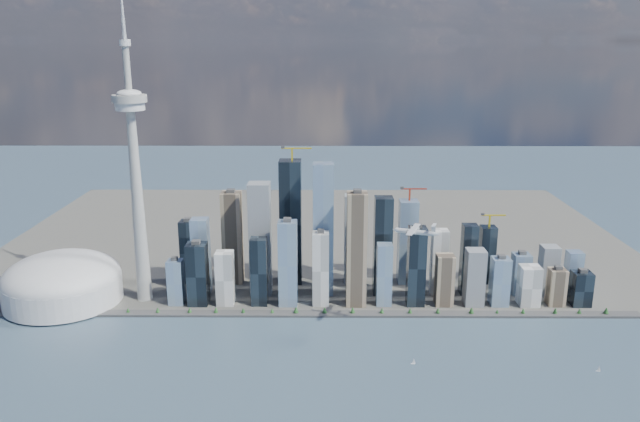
{
  "coord_description": "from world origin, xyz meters",
  "views": [
    {
      "loc": [
        17.61,
        -715.5,
        445.7
      ],
      "look_at": [
        11.37,
        260.0,
        179.02
      ],
      "focal_mm": 35.0,
      "sensor_mm": 36.0,
      "label": 1
    }
  ],
  "objects_px": {
    "sailboat_west": "(413,362)",
    "dome_stadium": "(62,281)",
    "needle_tower": "(135,170)",
    "airplane": "(416,231)",
    "sailboat_east": "(599,370)"
  },
  "relations": [
    {
      "from": "needle_tower",
      "to": "airplane",
      "type": "height_order",
      "value": "needle_tower"
    },
    {
      "from": "dome_stadium",
      "to": "airplane",
      "type": "height_order",
      "value": "airplane"
    },
    {
      "from": "needle_tower",
      "to": "dome_stadium",
      "type": "bearing_deg",
      "value": -175.91
    },
    {
      "from": "dome_stadium",
      "to": "needle_tower",
      "type": "bearing_deg",
      "value": 4.09
    },
    {
      "from": "sailboat_west",
      "to": "dome_stadium",
      "type": "bearing_deg",
      "value": 166.12
    },
    {
      "from": "needle_tower",
      "to": "dome_stadium",
      "type": "distance_m",
      "value": 241.4
    },
    {
      "from": "needle_tower",
      "to": "airplane",
      "type": "bearing_deg",
      "value": -17.67
    },
    {
      "from": "airplane",
      "to": "sailboat_west",
      "type": "xyz_separation_m",
      "value": [
        -7.49,
        -79.37,
        -170.8
      ]
    },
    {
      "from": "sailboat_west",
      "to": "sailboat_east",
      "type": "bearing_deg",
      "value": 1.91
    },
    {
      "from": "airplane",
      "to": "sailboat_east",
      "type": "relative_size",
      "value": 7.71
    },
    {
      "from": "sailboat_east",
      "to": "airplane",
      "type": "bearing_deg",
      "value": 170.61
    },
    {
      "from": "sailboat_west",
      "to": "sailboat_east",
      "type": "height_order",
      "value": "sailboat_west"
    },
    {
      "from": "needle_tower",
      "to": "sailboat_east",
      "type": "height_order",
      "value": "needle_tower"
    },
    {
      "from": "dome_stadium",
      "to": "sailboat_east",
      "type": "distance_m",
      "value": 874.29
    },
    {
      "from": "airplane",
      "to": "needle_tower",
      "type": "bearing_deg",
      "value": -177.24
    }
  ]
}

